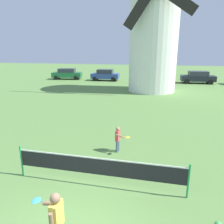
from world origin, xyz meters
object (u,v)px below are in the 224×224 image
(player_near, at_px, (56,219))
(parked_car_black, at_px, (198,77))
(parked_car_green, at_px, (67,74))
(parked_car_red, at_px, (153,76))
(parked_car_blue, at_px, (105,75))
(windmill, at_px, (154,24))
(tennis_net, at_px, (98,166))
(player_far, at_px, (118,138))

(player_near, height_order, parked_car_black, parked_car_black)
(parked_car_green, relative_size, parked_car_red, 1.02)
(parked_car_green, distance_m, parked_car_blue, 5.87)
(windmill, height_order, tennis_net, windmill)
(parked_car_red, bearing_deg, windmill, -89.28)
(parked_car_black, bearing_deg, tennis_net, -104.69)
(parked_car_green, xyz_separation_m, parked_car_black, (18.20, -0.05, -0.00))
(windmill, distance_m, player_far, 16.13)
(parked_car_red, bearing_deg, parked_car_black, -2.30)
(player_near, xyz_separation_m, parked_car_red, (0.86, 26.93, -0.01))
(parked_car_blue, bearing_deg, player_far, -74.07)
(player_far, bearing_deg, tennis_net, -93.38)
(parked_car_green, distance_m, parked_car_red, 12.53)
(windmill, distance_m, parked_car_blue, 11.10)
(parked_car_green, bearing_deg, windmill, -28.31)
(windmill, relative_size, parked_car_green, 2.94)
(player_far, height_order, parked_car_red, parked_car_red)
(tennis_net, xyz_separation_m, player_far, (0.15, 2.54, -0.05))
(windmill, bearing_deg, parked_car_black, 50.35)
(parked_car_black, bearing_deg, player_near, -103.75)
(parked_car_green, bearing_deg, tennis_net, -63.97)
(player_far, xyz_separation_m, parked_car_black, (6.20, 21.68, 0.17))
(player_near, distance_m, parked_car_blue, 27.16)
(windmill, bearing_deg, parked_car_red, 90.72)
(parked_car_green, distance_m, parked_car_black, 18.20)
(parked_car_green, bearing_deg, player_far, -61.09)
(player_near, height_order, parked_car_blue, parked_car_blue)
(parked_car_green, height_order, parked_car_blue, same)
(parked_car_red, bearing_deg, player_near, -91.82)
(windmill, bearing_deg, parked_car_green, 151.69)
(player_far, xyz_separation_m, parked_car_green, (-12.00, 21.74, 0.17))
(windmill, bearing_deg, player_near, -92.71)
(player_far, relative_size, parked_car_green, 0.25)
(windmill, xyz_separation_m, player_far, (-0.61, -14.94, -6.05))
(parked_car_blue, height_order, parked_car_red, same)
(tennis_net, bearing_deg, player_far, 86.62)
(windmill, relative_size, player_far, 11.76)
(windmill, xyz_separation_m, tennis_net, (-0.76, -17.48, -6.00))
(windmill, relative_size, player_near, 9.10)
(parked_car_red, bearing_deg, parked_car_green, -179.19)
(tennis_net, xyz_separation_m, parked_car_blue, (-5.99, 24.05, 0.12))
(tennis_net, height_order, parked_car_green, parked_car_green)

